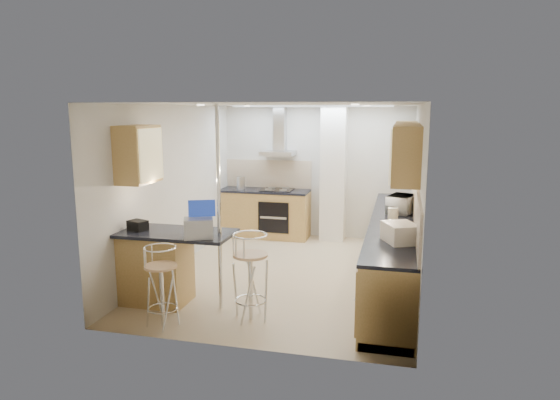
% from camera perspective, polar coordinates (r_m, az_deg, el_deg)
% --- Properties ---
extents(ground, '(4.80, 4.80, 0.00)m').
position_cam_1_polar(ground, '(7.55, 0.99, -8.48)').
color(ground, tan).
rests_on(ground, ground).
extents(room_shell, '(3.64, 4.84, 2.51)m').
position_cam_1_polar(room_shell, '(7.50, 4.08, 3.48)').
color(room_shell, beige).
rests_on(room_shell, ground).
extents(right_counter, '(0.63, 4.40, 0.92)m').
position_cam_1_polar(right_counter, '(7.24, 12.71, -5.73)').
color(right_counter, '#A88443').
rests_on(right_counter, ground).
extents(back_counter, '(1.70, 0.63, 0.92)m').
position_cam_1_polar(back_counter, '(9.62, -1.74, -1.50)').
color(back_counter, '#A88443').
rests_on(back_counter, ground).
extents(peninsula, '(1.47, 0.72, 0.94)m').
position_cam_1_polar(peninsula, '(6.45, -11.82, -7.57)').
color(peninsula, '#A88443').
rests_on(peninsula, ground).
extents(microwave, '(0.46, 0.56, 0.27)m').
position_cam_1_polar(microwave, '(7.57, 13.71, -0.47)').
color(microwave, white).
rests_on(microwave, right_counter).
extents(laptop, '(0.41, 0.36, 0.23)m').
position_cam_1_polar(laptop, '(5.95, -9.29, -3.19)').
color(laptop, gray).
rests_on(laptop, peninsula).
extents(bag, '(0.27, 0.24, 0.12)m').
position_cam_1_polar(bag, '(6.50, -15.95, -2.80)').
color(bag, black).
rests_on(bag, peninsula).
extents(bar_stool_near, '(0.41, 0.41, 0.94)m').
position_cam_1_polar(bar_stool_near, '(5.85, -13.38, -9.58)').
color(bar_stool_near, tan).
rests_on(bar_stool_near, ground).
extents(bar_stool_end, '(0.60, 0.60, 1.04)m').
position_cam_1_polar(bar_stool_end, '(5.85, -3.39, -8.75)').
color(bar_stool_end, tan).
rests_on(bar_stool_end, ground).
extents(jar_a, '(0.13, 0.13, 0.20)m').
position_cam_1_polar(jar_a, '(7.66, 12.89, -0.58)').
color(jar_a, white).
rests_on(jar_a, right_counter).
extents(jar_b, '(0.13, 0.13, 0.16)m').
position_cam_1_polar(jar_b, '(7.53, 13.08, -0.94)').
color(jar_b, white).
rests_on(jar_b, right_counter).
extents(jar_c, '(0.17, 0.17, 0.20)m').
position_cam_1_polar(jar_c, '(6.94, 12.79, -1.70)').
color(jar_c, '#BAB095').
rests_on(jar_c, right_counter).
extents(jar_d, '(0.11, 0.11, 0.15)m').
position_cam_1_polar(jar_d, '(6.10, 12.97, -3.59)').
color(jar_d, white).
rests_on(jar_d, right_counter).
extents(bread_bin, '(0.47, 0.52, 0.22)m').
position_cam_1_polar(bread_bin, '(5.93, 13.60, -3.66)').
color(bread_bin, white).
rests_on(bread_bin, right_counter).
extents(kettle, '(0.16, 0.16, 0.24)m').
position_cam_1_polar(kettle, '(9.61, -4.49, 1.97)').
color(kettle, '#B6B8BB').
rests_on(kettle, back_counter).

